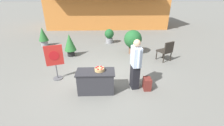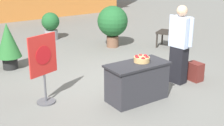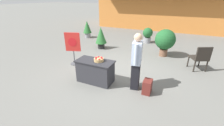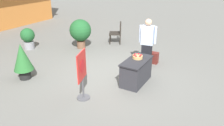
{
  "view_description": "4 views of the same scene",
  "coord_description": "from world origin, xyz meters",
  "px_view_note": "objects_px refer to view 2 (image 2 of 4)",
  "views": [
    {
      "loc": [
        0.23,
        -5.09,
        3.01
      ],
      "look_at": [
        0.4,
        -0.19,
        0.72
      ],
      "focal_mm": 24.0,
      "sensor_mm": 36.0,
      "label": 1
    },
    {
      "loc": [
        -3.7,
        -5.26,
        2.67
      ],
      "look_at": [
        -0.64,
        -0.72,
        0.81
      ],
      "focal_mm": 50.0,
      "sensor_mm": 36.0,
      "label": 2
    },
    {
      "loc": [
        2.19,
        -4.65,
        2.63
      ],
      "look_at": [
        0.17,
        -0.27,
        0.49
      ],
      "focal_mm": 24.0,
      "sensor_mm": 36.0,
      "label": 3
    },
    {
      "loc": [
        -5.74,
        -3.22,
        3.25
      ],
      "look_at": [
        -0.43,
        -0.19,
        0.61
      ],
      "focal_mm": 35.0,
      "sensor_mm": 36.0,
      "label": 4
    }
  ],
  "objects_px": {
    "apple_basket": "(142,59)",
    "potted_plant_far_left": "(113,22)",
    "person_visitor": "(180,44)",
    "potted_plant_near_right": "(51,25)",
    "potted_plant_far_right": "(8,43)",
    "backpack": "(195,72)",
    "poster_board": "(44,66)",
    "display_table": "(137,82)",
    "patio_chair": "(170,30)"
  },
  "relations": [
    {
      "from": "display_table",
      "to": "potted_plant_far_right",
      "type": "relative_size",
      "value": 1.05
    },
    {
      "from": "poster_board",
      "to": "patio_chair",
      "type": "relative_size",
      "value": 1.37
    },
    {
      "from": "backpack",
      "to": "person_visitor",
      "type": "bearing_deg",
      "value": 162.23
    },
    {
      "from": "display_table",
      "to": "potted_plant_far_left",
      "type": "xyz_separation_m",
      "value": [
        1.75,
        3.44,
        0.4
      ]
    },
    {
      "from": "person_visitor",
      "to": "display_table",
      "type": "bearing_deg",
      "value": -0.0
    },
    {
      "from": "potted_plant_near_right",
      "to": "poster_board",
      "type": "bearing_deg",
      "value": -114.73
    },
    {
      "from": "poster_board",
      "to": "display_table",
      "type": "bearing_deg",
      "value": 42.34
    },
    {
      "from": "potted_plant_near_right",
      "to": "display_table",
      "type": "bearing_deg",
      "value": -95.7
    },
    {
      "from": "display_table",
      "to": "patio_chair",
      "type": "height_order",
      "value": "patio_chair"
    },
    {
      "from": "person_visitor",
      "to": "patio_chair",
      "type": "bearing_deg",
      "value": -138.77
    },
    {
      "from": "display_table",
      "to": "potted_plant_far_left",
      "type": "distance_m",
      "value": 3.88
    },
    {
      "from": "potted_plant_near_right",
      "to": "potted_plant_far_left",
      "type": "distance_m",
      "value": 2.31
    },
    {
      "from": "apple_basket",
      "to": "potted_plant_far_left",
      "type": "height_order",
      "value": "potted_plant_far_left"
    },
    {
      "from": "potted_plant_far_left",
      "to": "potted_plant_far_right",
      "type": "distance_m",
      "value": 3.28
    },
    {
      "from": "apple_basket",
      "to": "poster_board",
      "type": "bearing_deg",
      "value": 153.53
    },
    {
      "from": "display_table",
      "to": "apple_basket",
      "type": "relative_size",
      "value": 3.99
    },
    {
      "from": "potted_plant_near_right",
      "to": "potted_plant_far_right",
      "type": "bearing_deg",
      "value": -133.38
    },
    {
      "from": "backpack",
      "to": "potted_plant_far_left",
      "type": "distance_m",
      "value": 3.43
    },
    {
      "from": "poster_board",
      "to": "potted_plant_near_right",
      "type": "xyz_separation_m",
      "value": [
        2.08,
        4.51,
        -0.24
      ]
    },
    {
      "from": "potted_plant_near_right",
      "to": "potted_plant_far_right",
      "type": "height_order",
      "value": "potted_plant_far_right"
    },
    {
      "from": "potted_plant_far_left",
      "to": "potted_plant_near_right",
      "type": "bearing_deg",
      "value": 122.08
    },
    {
      "from": "person_visitor",
      "to": "apple_basket",
      "type": "bearing_deg",
      "value": -0.85
    },
    {
      "from": "person_visitor",
      "to": "potted_plant_near_right",
      "type": "bearing_deg",
      "value": -89.77
    },
    {
      "from": "potted_plant_near_right",
      "to": "patio_chair",
      "type": "bearing_deg",
      "value": -48.49
    },
    {
      "from": "patio_chair",
      "to": "display_table",
      "type": "bearing_deg",
      "value": 99.99
    },
    {
      "from": "display_table",
      "to": "patio_chair",
      "type": "xyz_separation_m",
      "value": [
        3.19,
        2.38,
        0.18
      ]
    },
    {
      "from": "display_table",
      "to": "person_visitor",
      "type": "distance_m",
      "value": 1.42
    },
    {
      "from": "patio_chair",
      "to": "person_visitor",
      "type": "bearing_deg",
      "value": 112.68
    },
    {
      "from": "potted_plant_far_left",
      "to": "patio_chair",
      "type": "bearing_deg",
      "value": -36.29
    },
    {
      "from": "display_table",
      "to": "potted_plant_far_left",
      "type": "bearing_deg",
      "value": 62.97
    },
    {
      "from": "person_visitor",
      "to": "backpack",
      "type": "xyz_separation_m",
      "value": [
        0.41,
        -0.13,
        -0.67
      ]
    },
    {
      "from": "display_table",
      "to": "apple_basket",
      "type": "bearing_deg",
      "value": 15.74
    },
    {
      "from": "apple_basket",
      "to": "person_visitor",
      "type": "distance_m",
      "value": 1.19
    },
    {
      "from": "apple_basket",
      "to": "backpack",
      "type": "distance_m",
      "value": 1.7
    },
    {
      "from": "apple_basket",
      "to": "person_visitor",
      "type": "bearing_deg",
      "value": 7.41
    },
    {
      "from": "patio_chair",
      "to": "poster_board",
      "type": "bearing_deg",
      "value": 80.96
    },
    {
      "from": "potted_plant_far_left",
      "to": "potted_plant_far_right",
      "type": "height_order",
      "value": "potted_plant_far_left"
    },
    {
      "from": "person_visitor",
      "to": "potted_plant_far_left",
      "type": "distance_m",
      "value": 3.28
    },
    {
      "from": "poster_board",
      "to": "person_visitor",
      "type": "bearing_deg",
      "value": 58.39
    },
    {
      "from": "display_table",
      "to": "potted_plant_far_right",
      "type": "bearing_deg",
      "value": 115.39
    },
    {
      "from": "person_visitor",
      "to": "potted_plant_far_left",
      "type": "xyz_separation_m",
      "value": [
        0.44,
        3.25,
        -0.11
      ]
    },
    {
      "from": "potted_plant_far_left",
      "to": "poster_board",
      "type": "bearing_deg",
      "value": -142.06
    },
    {
      "from": "apple_basket",
      "to": "potted_plant_far_left",
      "type": "distance_m",
      "value": 3.77
    },
    {
      "from": "potted_plant_far_left",
      "to": "apple_basket",
      "type": "bearing_deg",
      "value": -115.51
    },
    {
      "from": "patio_chair",
      "to": "potted_plant_far_left",
      "type": "relative_size",
      "value": 0.77
    },
    {
      "from": "apple_basket",
      "to": "potted_plant_near_right",
      "type": "bearing_deg",
      "value": 85.65
    },
    {
      "from": "backpack",
      "to": "potted_plant_near_right",
      "type": "distance_m",
      "value": 5.46
    },
    {
      "from": "patio_chair",
      "to": "backpack",
      "type": "bearing_deg",
      "value": 121.05
    },
    {
      "from": "backpack",
      "to": "poster_board",
      "type": "xyz_separation_m",
      "value": [
        -3.27,
        0.81,
        0.54
      ]
    },
    {
      "from": "display_table",
      "to": "poster_board",
      "type": "bearing_deg",
      "value": 150.57
    }
  ]
}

